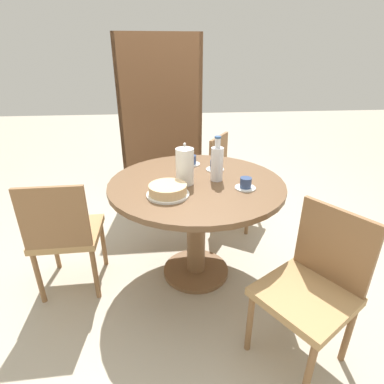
# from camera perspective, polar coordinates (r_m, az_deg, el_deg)

# --- Properties ---
(ground_plane) EXTENTS (14.00, 14.00, 0.00)m
(ground_plane) POSITION_cam_1_polar(r_m,az_deg,el_deg) (2.39, 0.74, -14.89)
(ground_plane) COLOR #B2A893
(dining_table) EXTENTS (1.17, 1.17, 0.76)m
(dining_table) POSITION_cam_1_polar(r_m,az_deg,el_deg) (2.07, 0.83, -2.02)
(dining_table) COLOR brown
(dining_table) RESTS_ON ground_plane
(chair_a) EXTENTS (0.58, 0.58, 0.85)m
(chair_a) POSITION_cam_1_polar(r_m,az_deg,el_deg) (2.89, 7.44, 2.72)
(chair_a) COLOR olive
(chair_a) RESTS_ON ground_plane
(chair_b) EXTENTS (0.43, 0.43, 0.85)m
(chair_b) POSITION_cam_1_polar(r_m,az_deg,el_deg) (2.16, -23.01, -7.15)
(chair_b) COLOR olive
(chair_b) RESTS_ON ground_plane
(chair_c) EXTENTS (0.58, 0.58, 0.85)m
(chair_c) POSITION_cam_1_polar(r_m,az_deg,el_deg) (1.71, 21.99, -16.13)
(chair_c) COLOR olive
(chair_c) RESTS_ON ground_plane
(bookshelf) EXTENTS (0.87, 0.28, 1.73)m
(bookshelf) POSITION_cam_1_polar(r_m,az_deg,el_deg) (3.39, -5.85, 12.83)
(bookshelf) COLOR brown
(bookshelf) RESTS_ON ground_plane
(coffee_pot) EXTENTS (0.12, 0.12, 0.27)m
(coffee_pot) POSITION_cam_1_polar(r_m,az_deg,el_deg) (1.92, -1.38, 5.13)
(coffee_pot) COLOR white
(coffee_pot) RESTS_ON dining_table
(water_bottle) EXTENTS (0.08, 0.08, 0.30)m
(water_bottle) POSITION_cam_1_polar(r_m,az_deg,el_deg) (1.99, 4.78, 5.57)
(water_bottle) COLOR silver
(water_bottle) RESTS_ON dining_table
(cake_main) EXTENTS (0.26, 0.26, 0.07)m
(cake_main) POSITION_cam_1_polar(r_m,az_deg,el_deg) (1.79, -4.63, 0.33)
(cake_main) COLOR white
(cake_main) RESTS_ON dining_table
(cup_a) EXTENTS (0.13, 0.13, 0.07)m
(cup_a) POSITION_cam_1_polar(r_m,az_deg,el_deg) (1.91, 10.17, 1.48)
(cup_a) COLOR silver
(cup_a) RESTS_ON dining_table
(cup_b) EXTENTS (0.13, 0.13, 0.07)m
(cup_b) POSITION_cam_1_polar(r_m,az_deg,el_deg) (2.20, 4.41, 4.93)
(cup_b) COLOR silver
(cup_b) RESTS_ON dining_table
(cup_c) EXTENTS (0.13, 0.13, 0.07)m
(cup_c) POSITION_cam_1_polar(r_m,az_deg,el_deg) (2.31, -0.12, 5.96)
(cup_c) COLOR silver
(cup_c) RESTS_ON dining_table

